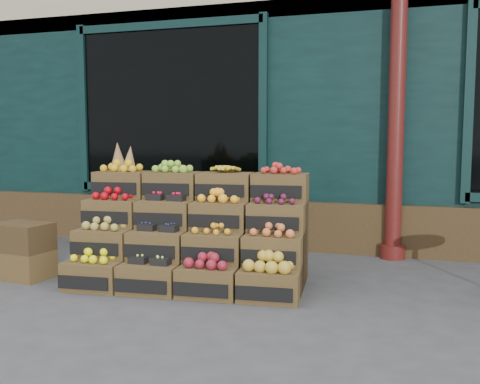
# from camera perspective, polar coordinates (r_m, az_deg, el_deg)

# --- Properties ---
(ground) EXTENTS (60.00, 60.00, 0.00)m
(ground) POSITION_cam_1_polar(r_m,az_deg,el_deg) (4.58, -0.18, -11.58)
(ground) COLOR #404043
(ground) RESTS_ON ground
(shop_facade) EXTENTS (12.00, 6.24, 4.80)m
(shop_facade) POSITION_cam_1_polar(r_m,az_deg,el_deg) (9.43, 9.29, 12.01)
(shop_facade) COLOR black
(shop_facade) RESTS_ON ground
(crate_display) EXTENTS (2.20, 1.21, 1.33)m
(crate_display) POSITION_cam_1_polar(r_m,az_deg,el_deg) (5.11, -5.08, -5.01)
(crate_display) COLOR #4E3B1F
(crate_display) RESTS_ON ground
(spare_crates) EXTENTS (0.58, 0.44, 0.54)m
(spare_crates) POSITION_cam_1_polar(r_m,az_deg,el_deg) (5.67, -22.18, -5.80)
(spare_crates) COLOR #4E3B1F
(spare_crates) RESTS_ON ground
(shopkeeper) EXTENTS (0.85, 0.66, 2.06)m
(shopkeeper) POSITION_cam_1_polar(r_m,az_deg,el_deg) (7.76, -6.47, 3.28)
(shopkeeper) COLOR #18552A
(shopkeeper) RESTS_ON ground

